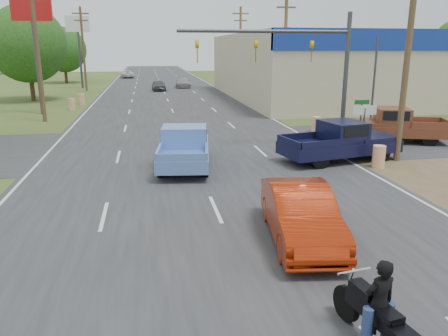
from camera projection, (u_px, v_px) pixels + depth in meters
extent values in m
cube|color=#2D2D30|center=(168.00, 100.00, 44.85)|extent=(15.00, 180.00, 0.02)
cube|color=#2D2D30|center=(188.00, 146.00, 23.96)|extent=(120.00, 10.00, 0.02)
cylinder|color=#4C3823|center=(408.00, 52.00, 19.47)|extent=(0.28, 0.28, 10.00)
cylinder|color=#4C3823|center=(285.00, 50.00, 36.56)|extent=(0.28, 0.28, 10.00)
cube|color=#4C3823|center=(286.00, 7.00, 35.66)|extent=(1.60, 0.14, 0.14)
cylinder|color=#4C3823|center=(240.00, 50.00, 53.66)|extent=(0.28, 0.28, 10.00)
cube|color=#4C3823|center=(241.00, 14.00, 52.55)|extent=(2.00, 0.14, 0.14)
cube|color=#4C3823|center=(241.00, 21.00, 52.76)|extent=(1.60, 0.14, 0.14)
cylinder|color=#4C3823|center=(37.00, 51.00, 30.55)|extent=(0.28, 0.28, 10.00)
cylinder|color=#4C3823|center=(83.00, 50.00, 53.35)|extent=(0.28, 0.28, 10.00)
cube|color=#4C3823|center=(80.00, 13.00, 52.24)|extent=(2.00, 0.14, 0.14)
cube|color=#4C3823|center=(81.00, 20.00, 52.45)|extent=(1.60, 0.14, 0.14)
cylinder|color=#422D19|center=(32.00, 85.00, 44.08)|extent=(0.44, 0.44, 3.24)
sphere|color=#154A17|center=(27.00, 44.00, 43.03)|extent=(7.56, 7.56, 7.56)
cylinder|color=#422D19|center=(66.00, 73.00, 66.81)|extent=(0.44, 0.44, 2.88)
sphere|color=#154A17|center=(64.00, 50.00, 65.87)|extent=(6.72, 6.72, 6.72)
cylinder|color=#422D19|center=(285.00, 64.00, 101.63)|extent=(0.44, 0.44, 3.42)
sphere|color=#154A17|center=(286.00, 45.00, 100.52)|extent=(7.98, 7.98, 7.98)
cylinder|color=#422D19|center=(11.00, 64.00, 91.60)|extent=(0.44, 0.44, 3.78)
sphere|color=#154A17|center=(8.00, 42.00, 90.38)|extent=(8.82, 8.82, 8.82)
cylinder|color=orange|center=(379.00, 157.00, 19.46)|extent=(0.56, 0.56, 1.00)
cylinder|color=orange|center=(316.00, 125.00, 27.60)|extent=(0.56, 0.56, 1.00)
cylinder|color=orange|center=(72.00, 104.00, 37.61)|extent=(0.56, 0.56, 1.00)
cylinder|color=orange|center=(82.00, 99.00, 41.46)|extent=(0.56, 0.56, 1.00)
cylinder|color=#3F3F44|center=(37.00, 57.00, 34.32)|extent=(0.30, 0.30, 9.00)
cube|color=#B21414|center=(31.00, 7.00, 33.34)|extent=(3.00, 0.35, 2.00)
cylinder|color=#3F3F44|center=(80.00, 54.00, 57.11)|extent=(0.30, 0.30, 9.00)
cube|color=white|center=(77.00, 24.00, 56.13)|extent=(3.00, 0.35, 2.00)
cylinder|color=#3F3F44|center=(363.00, 133.00, 21.21)|extent=(0.08, 0.08, 2.40)
cube|color=white|center=(365.00, 110.00, 20.92)|extent=(1.20, 0.05, 0.45)
cylinder|color=#3F3F44|center=(360.00, 127.00, 22.73)|extent=(0.08, 0.08, 2.40)
cube|color=#0C591E|center=(362.00, 102.00, 22.39)|extent=(0.80, 0.04, 0.22)
cylinder|color=#3F3F44|center=(345.00, 80.00, 23.50)|extent=(0.24, 0.24, 7.00)
cylinder|color=#3F3F44|center=(266.00, 31.00, 22.09)|extent=(9.00, 0.18, 0.18)
imported|color=gold|center=(312.00, 41.00, 22.62)|extent=(0.18, 0.40, 1.10)
imported|color=gold|center=(256.00, 40.00, 22.12)|extent=(0.18, 0.40, 1.10)
imported|color=gold|center=(197.00, 40.00, 21.62)|extent=(0.18, 0.40, 1.10)
imported|color=#972006|center=(301.00, 214.00, 11.98)|extent=(2.20, 4.83, 1.54)
cylinder|color=black|center=(346.00, 303.00, 8.52)|extent=(0.24, 0.73, 0.72)
cube|color=black|center=(372.00, 311.00, 7.74)|extent=(0.45, 1.33, 0.33)
cube|color=black|center=(364.00, 292.00, 7.93)|extent=(0.38, 0.64, 0.24)
cube|color=black|center=(386.00, 312.00, 7.40)|extent=(0.42, 0.64, 0.11)
cylinder|color=white|center=(354.00, 271.00, 8.16)|extent=(0.71, 0.17, 0.05)
imported|color=black|center=(379.00, 308.00, 7.56)|extent=(0.65, 0.48, 1.63)
cylinder|color=black|center=(168.00, 149.00, 21.19)|extent=(0.43, 0.88, 0.85)
cylinder|color=black|center=(205.00, 149.00, 21.27)|extent=(0.43, 0.88, 0.85)
cylinder|color=black|center=(161.00, 167.00, 18.01)|extent=(0.43, 0.88, 0.85)
cylinder|color=black|center=(205.00, 167.00, 18.08)|extent=(0.43, 0.88, 0.85)
cube|color=#6188D0|center=(185.00, 152.00, 19.58)|extent=(2.82, 5.74, 0.55)
cube|color=#6188D0|center=(186.00, 137.00, 21.08)|extent=(2.27, 2.34, 0.19)
cube|color=#6188D0|center=(184.00, 136.00, 19.49)|extent=(2.15, 1.89, 0.90)
cube|color=black|center=(184.00, 133.00, 19.45)|extent=(2.15, 1.57, 0.48)
cube|color=#6188D0|center=(181.00, 158.00, 16.87)|extent=(1.94, 0.34, 0.32)
cylinder|color=black|center=(356.00, 145.00, 22.14)|extent=(0.92, 0.50, 0.87)
cylinder|color=black|center=(381.00, 153.00, 20.50)|extent=(0.92, 0.50, 0.87)
cylinder|color=black|center=(298.00, 150.00, 20.92)|extent=(0.92, 0.50, 0.87)
cylinder|color=black|center=(320.00, 159.00, 19.29)|extent=(0.92, 0.50, 0.87)
cube|color=#111233|center=(339.00, 147.00, 20.65)|extent=(5.99, 3.29, 0.57)
cube|color=#111233|center=(369.00, 137.00, 21.16)|extent=(2.53, 2.46, 0.20)
cube|color=#111233|center=(343.00, 131.00, 20.49)|extent=(2.07, 2.31, 0.93)
cube|color=black|center=(343.00, 128.00, 20.45)|extent=(1.75, 2.28, 0.49)
cube|color=#111233|center=(289.00, 142.00, 19.54)|extent=(0.49, 1.98, 0.33)
cylinder|color=black|center=(363.00, 136.00, 24.29)|extent=(0.95, 0.61, 0.89)
cylinder|color=black|center=(359.00, 130.00, 26.08)|extent=(0.95, 0.61, 0.89)
cylinder|color=black|center=(430.00, 138.00, 23.77)|extent=(0.95, 0.61, 0.89)
cylinder|color=black|center=(420.00, 132.00, 25.56)|extent=(0.95, 0.61, 0.89)
cube|color=brown|center=(393.00, 130.00, 24.86)|extent=(6.23, 3.99, 0.58)
cube|color=brown|center=(362.00, 122.00, 25.02)|extent=(2.78, 2.72, 0.20)
cube|color=brown|center=(392.00, 116.00, 24.68)|extent=(2.32, 2.51, 0.95)
cube|color=black|center=(392.00, 113.00, 24.63)|extent=(2.00, 2.44, 0.50)
cube|color=brown|center=(447.00, 123.00, 24.32)|extent=(0.75, 1.98, 0.34)
imported|color=#4D4C51|center=(159.00, 85.00, 54.88)|extent=(1.77, 4.00, 1.34)
imported|color=#9B9CA0|center=(183.00, 82.00, 59.55)|extent=(2.17, 4.89, 1.39)
imported|color=white|center=(127.00, 74.00, 78.44)|extent=(2.73, 4.93, 1.30)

